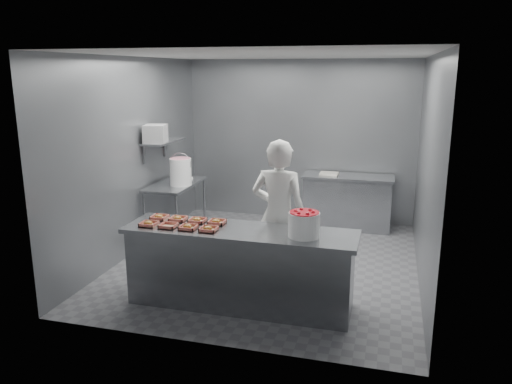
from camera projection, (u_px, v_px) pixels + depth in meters
The scene contains 24 objects.
floor at pixel (268, 262), 6.98m from camera, with size 4.50×4.50×0.00m, color #4C4C51.
ceiling at pixel (270, 55), 6.32m from camera, with size 4.50×4.50×0.00m, color white.
wall_back at pixel (300, 141), 8.76m from camera, with size 4.00×0.04×2.80m, color slate.
wall_left at pixel (134, 157), 7.16m from camera, with size 0.04×4.50×2.80m, color slate.
wall_right at pixel (427, 171), 6.14m from camera, with size 0.04×4.50×2.80m, color slate.
service_counter at pixel (240, 267), 5.61m from camera, with size 2.60×0.70×0.90m.
prep_table at pixel (176, 202), 7.83m from camera, with size 0.60×1.20×0.90m.
back_counter at pixel (347, 201), 8.43m from camera, with size 1.50×0.60×0.90m.
wall_shelf at pixel (163, 141), 7.64m from camera, with size 0.35×0.90×0.03m, color slate.
tray_0 at pixel (149, 224), 5.64m from camera, with size 0.19×0.18×0.06m.
tray_1 at pixel (168, 226), 5.57m from camera, with size 0.19×0.18×0.04m.
tray_2 at pixel (188, 227), 5.51m from camera, with size 0.19×0.18×0.06m.
tray_3 at pixel (209, 229), 5.45m from camera, with size 0.19×0.18×0.06m.
tray_4 at pixel (159, 217), 5.89m from camera, with size 0.19×0.18×0.06m.
tray_5 at pixel (178, 219), 5.83m from camera, with size 0.19×0.18×0.06m.
tray_6 at pixel (197, 220), 5.77m from camera, with size 0.19×0.18×0.06m.
tray_7 at pixel (217, 222), 5.70m from camera, with size 0.19×0.18×0.06m.
worker at pixel (279, 215), 5.98m from camera, with size 0.67×0.44×1.84m, color white.
strawberry_tub at pixel (304, 223), 5.23m from camera, with size 0.33×0.33×0.27m.
glaze_bucket at pixel (181, 171), 7.58m from camera, with size 0.34×0.33×0.50m.
bucket_lid at pixel (182, 179), 8.02m from camera, with size 0.35×0.35×0.03m, color white.
rag at pixel (179, 178), 8.06m from camera, with size 0.16×0.13×0.02m, color #CCB28C.
appliance at pixel (155, 134), 7.37m from camera, with size 0.31×0.35×0.26m, color gray.
paper_stack at pixel (329, 174), 8.40m from camera, with size 0.30×0.22×0.04m, color silver.
Camera 1 is at (1.55, -6.37, 2.61)m, focal length 35.00 mm.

